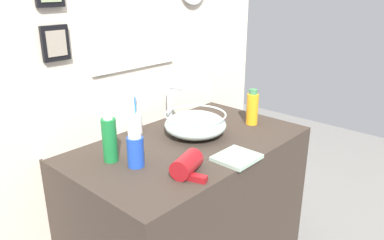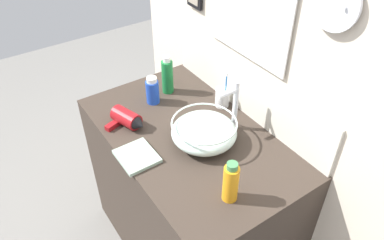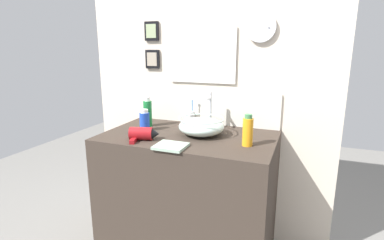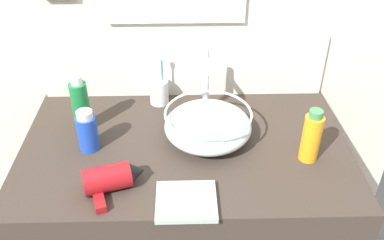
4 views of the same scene
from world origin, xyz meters
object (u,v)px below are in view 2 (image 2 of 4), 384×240
object	(u,v)px
soap_dispenser	(167,76)
lotion_bottle	(152,91)
hand_towel	(137,156)
toothbrush_cup	(222,97)
hair_drier	(128,119)
glass_bowl_sink	(204,132)
spray_bottle	(231,182)
faucet	(234,104)

from	to	relation	value
soap_dispenser	lotion_bottle	bearing A→B (deg)	-71.21
lotion_bottle	hand_towel	size ratio (longest dim) A/B	0.85
toothbrush_cup	hand_towel	distance (m)	0.54
hair_drier	glass_bowl_sink	bearing A→B (deg)	38.05
hair_drier	spray_bottle	distance (m)	0.62
glass_bowl_sink	hair_drier	size ratio (longest dim) A/B	1.51
faucet	soap_dispenser	world-z (taller)	faucet
hand_towel	soap_dispenser	bearing A→B (deg)	133.75
soap_dispenser	hand_towel	world-z (taller)	soap_dispenser
spray_bottle	hair_drier	bearing A→B (deg)	-168.67
lotion_bottle	faucet	bearing A→B (deg)	26.65
faucet	hand_towel	size ratio (longest dim) A/B	1.48
toothbrush_cup	hand_towel	world-z (taller)	toothbrush_cup
faucet	spray_bottle	bearing A→B (deg)	-40.16
toothbrush_cup	spray_bottle	bearing A→B (deg)	-35.11
faucet	lotion_bottle	xyz separation A→B (m)	(-0.39, -0.20, -0.08)
faucet	hand_towel	world-z (taller)	faucet
faucet	toothbrush_cup	world-z (taller)	faucet
toothbrush_cup	soap_dispenser	size ratio (longest dim) A/B	0.94
lotion_bottle	glass_bowl_sink	bearing A→B (deg)	5.40
toothbrush_cup	spray_bottle	xyz separation A→B (m)	(0.49, -0.34, 0.04)
lotion_bottle	toothbrush_cup	bearing A→B (deg)	51.07
hair_drier	lotion_bottle	world-z (taller)	lotion_bottle
lotion_bottle	hand_towel	bearing A→B (deg)	-39.24
glass_bowl_sink	toothbrush_cup	bearing A→B (deg)	126.03
hair_drier	spray_bottle	bearing A→B (deg)	11.33
soap_dispenser	spray_bottle	bearing A→B (deg)	-13.68
faucet	lotion_bottle	size ratio (longest dim) A/B	1.75
faucet	glass_bowl_sink	bearing A→B (deg)	-90.00
glass_bowl_sink	faucet	size ratio (longest dim) A/B	1.14
hair_drier	hand_towel	size ratio (longest dim) A/B	1.12
lotion_bottle	hand_towel	world-z (taller)	lotion_bottle
toothbrush_cup	glass_bowl_sink	bearing A→B (deg)	-53.97
faucet	hair_drier	xyz separation A→B (m)	(-0.29, -0.39, -0.11)
hair_drier	hand_towel	bearing A→B (deg)	-17.48
glass_bowl_sink	spray_bottle	size ratio (longest dim) A/B	1.59
hair_drier	spray_bottle	size ratio (longest dim) A/B	1.05
faucet	hand_towel	distance (m)	0.48
faucet	toothbrush_cup	size ratio (longest dim) A/B	1.29
faucet	spray_bottle	world-z (taller)	faucet
glass_bowl_sink	toothbrush_cup	size ratio (longest dim) A/B	1.48
spray_bottle	hand_towel	size ratio (longest dim) A/B	1.06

